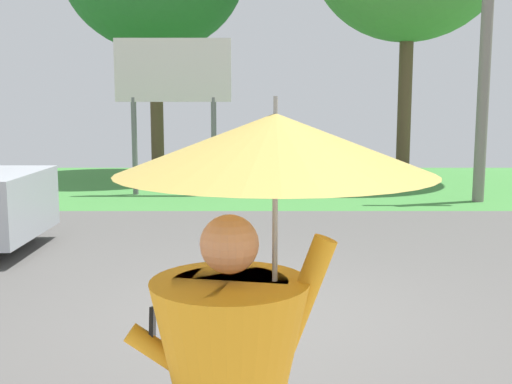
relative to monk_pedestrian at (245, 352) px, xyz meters
The scene contains 4 objects.
ground_plane 6.77m from the monk_pedestrian, 89.17° to the left, with size 40.00×22.00×0.20m.
monk_pedestrian is the anchor object (origin of this frame).
utility_pole 12.10m from the monk_pedestrian, 66.32° to the left, with size 1.80×0.24×6.27m.
roadside_billboard 12.13m from the monk_pedestrian, 98.62° to the left, with size 2.60×0.12×3.50m.
Camera 1 is at (-0.05, -5.96, 2.11)m, focal length 43.87 mm.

